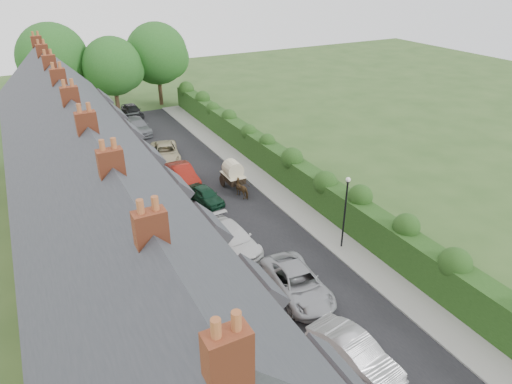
% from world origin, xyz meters
% --- Properties ---
extents(ground, '(140.00, 140.00, 0.00)m').
position_xyz_m(ground, '(0.00, 0.00, 0.00)').
color(ground, '#2D4C1E').
rests_on(ground, ground).
extents(road, '(6.00, 58.00, 0.02)m').
position_xyz_m(road, '(-0.50, 11.00, 0.01)').
color(road, black).
rests_on(road, ground).
extents(pavement_hedge_side, '(2.20, 58.00, 0.12)m').
position_xyz_m(pavement_hedge_side, '(3.60, 11.00, 0.06)').
color(pavement_hedge_side, gray).
rests_on(pavement_hedge_side, ground).
extents(pavement_house_side, '(1.70, 58.00, 0.12)m').
position_xyz_m(pavement_house_side, '(-4.35, 11.00, 0.06)').
color(pavement_house_side, gray).
rests_on(pavement_house_side, ground).
extents(kerb_hedge_side, '(0.18, 58.00, 0.13)m').
position_xyz_m(kerb_hedge_side, '(2.55, 11.00, 0.07)').
color(kerb_hedge_side, gray).
rests_on(kerb_hedge_side, ground).
extents(kerb_house_side, '(0.18, 58.00, 0.13)m').
position_xyz_m(kerb_house_side, '(-3.55, 11.00, 0.07)').
color(kerb_house_side, gray).
rests_on(kerb_house_side, ground).
extents(hedge, '(2.10, 58.00, 2.85)m').
position_xyz_m(hedge, '(5.40, 11.00, 1.60)').
color(hedge, '#153310').
rests_on(hedge, ground).
extents(terrace_row, '(9.05, 40.50, 11.50)m').
position_xyz_m(terrace_row, '(-10.87, 9.98, 4.47)').
color(terrace_row, brown).
rests_on(terrace_row, ground).
extents(garden_wall_row, '(0.35, 40.35, 1.10)m').
position_xyz_m(garden_wall_row, '(-5.35, 10.00, 0.46)').
color(garden_wall_row, brown).
rests_on(garden_wall_row, ground).
extents(lamppost, '(0.32, 0.32, 5.16)m').
position_xyz_m(lamppost, '(3.40, 4.00, 3.30)').
color(lamppost, black).
rests_on(lamppost, ground).
extents(tree_far_left, '(7.14, 6.80, 9.29)m').
position_xyz_m(tree_far_left, '(-2.65, 40.08, 5.71)').
color(tree_far_left, '#332316').
rests_on(tree_far_left, ground).
extents(tree_far_right, '(7.98, 7.60, 10.31)m').
position_xyz_m(tree_far_right, '(3.39, 42.08, 6.31)').
color(tree_far_right, '#332316').
rests_on(tree_far_right, ground).
extents(tree_far_back, '(8.40, 8.00, 10.82)m').
position_xyz_m(tree_far_back, '(-8.59, 43.08, 6.62)').
color(tree_far_back, '#332316').
rests_on(tree_far_back, ground).
extents(car_silver_a, '(2.57, 5.10, 1.60)m').
position_xyz_m(car_silver_a, '(-2.17, -4.20, 0.80)').
color(car_silver_a, '#A9A9AE').
rests_on(car_silver_a, ground).
extents(car_silver_b, '(3.07, 5.78, 1.55)m').
position_xyz_m(car_silver_b, '(-1.72, 1.40, 0.77)').
color(car_silver_b, '#A0A2A7').
rests_on(car_silver_b, ground).
extents(car_white, '(2.60, 5.48, 1.54)m').
position_xyz_m(car_white, '(-3.00, 7.28, 0.77)').
color(car_white, silver).
rests_on(car_white, ground).
extents(car_green, '(2.16, 4.00, 1.29)m').
position_xyz_m(car_green, '(-2.14, 14.05, 0.65)').
color(car_green, black).
rests_on(car_green, ground).
extents(car_red, '(1.77, 4.75, 1.55)m').
position_xyz_m(car_red, '(-2.53, 18.26, 0.77)').
color(car_red, maroon).
rests_on(car_red, ground).
extents(car_beige, '(3.51, 5.74, 1.48)m').
position_xyz_m(car_beige, '(-2.25, 23.80, 0.74)').
color(car_beige, tan).
rests_on(car_beige, ground).
extents(car_grey, '(2.20, 5.40, 1.57)m').
position_xyz_m(car_grey, '(-2.64, 32.53, 0.78)').
color(car_grey, slate).
rests_on(car_grey, ground).
extents(car_black, '(2.08, 4.49, 1.49)m').
position_xyz_m(car_black, '(-1.66, 38.60, 0.74)').
color(car_black, black).
rests_on(car_black, ground).
extents(horse, '(1.16, 1.80, 1.40)m').
position_xyz_m(horse, '(0.87, 13.62, 0.70)').
color(horse, '#4D361C').
rests_on(horse, ground).
extents(horse_cart, '(1.51, 3.34, 2.41)m').
position_xyz_m(horse_cart, '(0.87, 15.42, 1.38)').
color(horse_cart, black).
rests_on(horse_cart, ground).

